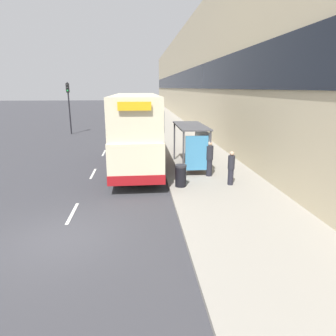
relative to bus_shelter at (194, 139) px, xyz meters
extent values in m
plane|color=#38383D|center=(-5.77, -7.70, -1.88)|extent=(220.00, 220.00, 0.00)
cube|color=gray|center=(0.73, 30.80, -1.81)|extent=(5.00, 93.00, 0.14)
cube|color=#C6B793|center=(4.73, 30.80, 4.51)|extent=(3.00, 93.00, 12.77)
cube|color=black|center=(3.19, 30.80, 3.87)|extent=(0.12, 89.28, 2.30)
cube|color=silver|center=(-5.77, -5.63, -1.87)|extent=(0.12, 2.00, 0.01)
cube|color=silver|center=(-5.77, -0.10, -1.87)|extent=(0.12, 2.00, 0.01)
cube|color=silver|center=(-5.77, 5.42, -1.87)|extent=(0.12, 2.00, 0.01)
cube|color=silver|center=(-5.77, 10.95, -1.87)|extent=(0.12, 2.00, 0.01)
cube|color=silver|center=(-5.77, 16.48, -1.87)|extent=(0.12, 2.00, 0.01)
cube|color=silver|center=(-5.77, 22.01, -1.87)|extent=(0.12, 2.00, 0.01)
cube|color=silver|center=(-5.77, 27.54, -1.87)|extent=(0.12, 2.00, 0.01)
cube|color=silver|center=(-5.77, 33.07, -1.87)|extent=(0.12, 2.00, 0.01)
cube|color=silver|center=(-5.77, 38.60, -1.87)|extent=(0.12, 2.00, 0.01)
cube|color=#4C4C51|center=(-0.17, 0.35, 0.70)|extent=(1.60, 4.20, 0.08)
cylinder|color=#4C4C51|center=(-0.87, -1.65, -0.54)|extent=(0.10, 0.10, 2.40)
cylinder|color=#4C4C51|center=(-0.87, 2.35, -0.54)|extent=(0.10, 0.10, 2.40)
cylinder|color=#4C4C51|center=(0.53, -1.65, -0.54)|extent=(0.10, 0.10, 2.40)
cylinder|color=#4C4C51|center=(0.53, 2.35, -0.54)|extent=(0.10, 0.10, 2.40)
cube|color=#99A8B2|center=(0.50, 0.35, -0.42)|extent=(0.04, 3.68, 1.92)
cube|color=#3F8CBF|center=(-0.17, -1.59, -0.49)|extent=(1.19, 0.10, 1.82)
cube|color=maroon|center=(0.07, 0.35, -1.29)|extent=(0.36, 2.80, 0.08)
cube|color=beige|center=(-3.30, 1.29, -0.45)|extent=(2.55, 10.47, 1.85)
cube|color=beige|center=(-3.30, 1.29, 1.45)|extent=(2.50, 10.15, 1.95)
cube|color=maroon|center=(-3.30, 1.29, -1.15)|extent=(2.58, 10.52, 0.45)
cube|color=#2D3847|center=(-3.30, 1.29, -0.08)|extent=(2.58, 9.84, 0.81)
cube|color=#2D3847|center=(-3.30, 1.29, 1.35)|extent=(2.55, 9.84, 0.94)
cube|color=yellow|center=(-3.30, -3.93, 2.07)|extent=(1.40, 0.08, 0.36)
cylinder|color=black|center=(-4.57, 4.85, -1.38)|extent=(0.30, 1.00, 1.00)
cylinder|color=black|center=(-2.02, 4.85, -1.38)|extent=(0.30, 1.00, 1.00)
cylinder|color=black|center=(-4.57, -1.96, -1.38)|extent=(0.30, 1.00, 1.00)
cylinder|color=black|center=(-2.02, -1.96, -1.38)|extent=(0.30, 1.00, 1.00)
cube|color=silver|center=(-3.45, 12.00, -1.17)|extent=(1.75, 3.83, 0.81)
cube|color=#2D3847|center=(-3.45, 11.81, -0.43)|extent=(1.54, 1.84, 0.67)
cylinder|color=black|center=(-4.32, 13.18, -1.58)|extent=(0.20, 0.60, 0.60)
cylinder|color=black|center=(-2.57, 13.18, -1.58)|extent=(0.20, 0.60, 0.60)
cylinder|color=black|center=(-4.32, 10.81, -1.58)|extent=(0.20, 0.60, 0.60)
cylinder|color=black|center=(-2.57, 10.81, -1.58)|extent=(0.20, 0.60, 0.60)
cylinder|color=#23232D|center=(1.21, -3.17, -1.34)|extent=(0.27, 0.27, 0.78)
cylinder|color=#26262D|center=(1.21, -3.17, -0.63)|extent=(0.33, 0.33, 0.65)
sphere|color=tan|center=(1.21, -3.17, -0.19)|extent=(0.21, 0.21, 0.21)
cylinder|color=#23232D|center=(0.52, -1.60, -1.29)|extent=(0.30, 0.30, 0.89)
cylinder|color=#26262D|center=(0.52, -1.60, -0.48)|extent=(0.37, 0.37, 0.74)
sphere|color=tan|center=(0.52, -1.60, 0.01)|extent=(0.24, 0.24, 0.24)
cylinder|color=black|center=(-1.22, -3.19, -1.26)|extent=(0.52, 0.52, 0.95)
cylinder|color=#2D2D33|center=(-1.22, -3.19, -0.74)|extent=(0.55, 0.55, 0.10)
cylinder|color=black|center=(-10.17, 15.29, 0.73)|extent=(0.14, 0.14, 5.22)
cube|color=black|center=(-10.17, 15.24, 2.79)|extent=(0.30, 0.24, 0.90)
sphere|color=#2D2D2D|center=(-10.17, 15.12, 3.06)|extent=(0.16, 0.16, 0.16)
sphere|color=#2D2D2D|center=(-10.17, 15.12, 2.79)|extent=(0.16, 0.16, 0.16)
sphere|color=#19D84C|center=(-10.17, 15.12, 2.52)|extent=(0.16, 0.16, 0.16)
camera|label=1|loc=(-3.13, -16.64, 2.82)|focal=32.00mm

